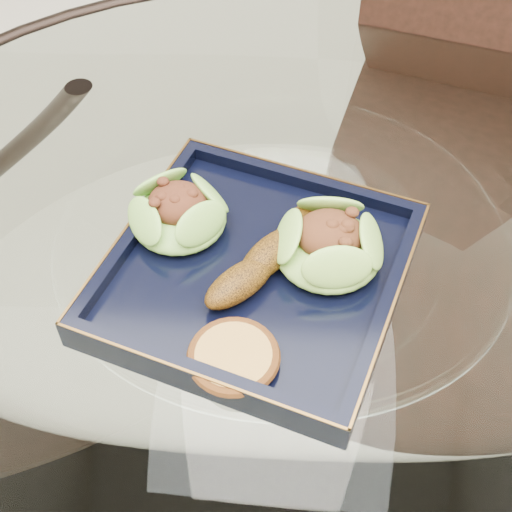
{
  "coord_description": "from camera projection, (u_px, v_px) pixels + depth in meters",
  "views": [
    {
      "loc": [
        0.02,
        -0.45,
        1.31
      ],
      "look_at": [
        -0.02,
        -0.02,
        0.8
      ],
      "focal_mm": 50.0,
      "sensor_mm": 36.0,
      "label": 1
    }
  ],
  "objects": [
    {
      "name": "navy_plate",
      "position": [
        256.0,
        276.0,
        0.69
      ],
      "size": [
        0.34,
        0.34,
        0.02
      ],
      "primitive_type": "cube",
      "rotation": [
        0.0,
        0.0,
        -0.29
      ],
      "color": "black",
      "rests_on": "dining_table"
    },
    {
      "name": "dining_chair",
      "position": [
        443.0,
        227.0,
        1.09
      ],
      "size": [
        0.48,
        0.48,
        0.91
      ],
      "rotation": [
        0.0,
        0.0,
        -0.25
      ],
      "color": "black",
      "rests_on": "ground"
    },
    {
      "name": "lettuce_wrap_left",
      "position": [
        178.0,
        215.0,
        0.71
      ],
      "size": [
        0.12,
        0.12,
        0.03
      ],
      "primitive_type": "ellipsoid",
      "rotation": [
        0.0,
        0.0,
        0.32
      ],
      "color": "#5B962B",
      "rests_on": "navy_plate"
    },
    {
      "name": "lettuce_wrap_right",
      "position": [
        329.0,
        247.0,
        0.68
      ],
      "size": [
        0.13,
        0.13,
        0.04
      ],
      "primitive_type": "ellipsoid",
      "rotation": [
        0.0,
        0.0,
        -0.33
      ],
      "color": "#508C28",
      "rests_on": "navy_plate"
    },
    {
      "name": "dining_table",
      "position": [
        277.0,
        359.0,
        0.83
      ],
      "size": [
        1.13,
        1.13,
        0.77
      ],
      "color": "white",
      "rests_on": "ground"
    },
    {
      "name": "roasted_plantain",
      "position": [
        269.0,
        255.0,
        0.67
      ],
      "size": [
        0.12,
        0.15,
        0.03
      ],
      "primitive_type": "ellipsoid",
      "rotation": [
        0.0,
        0.0,
        0.98
      ],
      "color": "#5E3809",
      "rests_on": "navy_plate"
    },
    {
      "name": "crumb_patty",
      "position": [
        234.0,
        358.0,
        0.61
      ],
      "size": [
        0.08,
        0.08,
        0.01
      ],
      "primitive_type": "cylinder",
      "rotation": [
        0.0,
        0.0,
        0.11
      ],
      "color": "gold",
      "rests_on": "navy_plate"
    }
  ]
}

